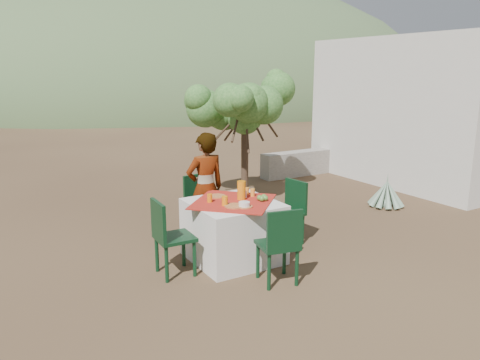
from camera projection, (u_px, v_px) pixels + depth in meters
name	position (u px, v px, depth m)	size (l,w,h in m)	color
ground	(262.00, 250.00, 6.24)	(160.00, 160.00, 0.00)	#382619
table	(233.00, 230.00, 5.88)	(1.30, 1.30, 0.76)	white
chair_far	(200.00, 201.00, 6.83)	(0.45, 0.45, 0.86)	black
chair_near	(280.00, 243.00, 5.14)	(0.49, 0.49, 0.89)	black
chair_left	(168.00, 234.00, 5.37)	(0.44, 0.44, 0.91)	black
chair_right	(290.00, 209.00, 6.42)	(0.45, 0.45, 0.87)	black
person	(205.00, 188.00, 6.38)	(0.56, 0.37, 1.54)	#8C6651
shrub_tree	(246.00, 112.00, 8.33)	(1.74, 1.71, 2.05)	#432E21
agave	(386.00, 194.00, 8.19)	(0.62, 0.63, 0.67)	gray
guesthouse	(432.00, 110.00, 10.19)	(3.20, 4.20, 3.00)	beige
stone_wall	(311.00, 162.00, 10.81)	(2.60, 0.35, 0.55)	gray
hill_near_right	(154.00, 96.00, 42.33)	(48.00, 48.00, 20.00)	#3C502D
hill_far_right	(247.00, 89.00, 58.65)	(36.00, 36.00, 14.00)	slate
plate_far	(217.00, 196.00, 6.00)	(0.22, 0.22, 0.01)	brown
plate_near	(234.00, 206.00, 5.56)	(0.24, 0.24, 0.01)	brown
glass_far	(210.00, 198.00, 5.74)	(0.06, 0.06, 0.10)	orange
glass_near	(225.00, 201.00, 5.59)	(0.07, 0.07, 0.12)	orange
juice_pitcher	(241.00, 190.00, 5.84)	(0.11, 0.11, 0.23)	orange
bowl_plate	(244.00, 207.00, 5.54)	(0.20, 0.20, 0.01)	brown
white_bowl	(244.00, 204.00, 5.53)	(0.14, 0.14, 0.05)	silver
jar_left	(252.00, 193.00, 6.01)	(0.06, 0.06, 0.10)	orange
jar_right	(247.00, 191.00, 6.09)	(0.06, 0.06, 0.09)	orange
napkin_holder	(244.00, 195.00, 5.92)	(0.07, 0.04, 0.09)	silver
fruit_cluster	(263.00, 198.00, 5.81)	(0.14, 0.13, 0.07)	#4A7A2C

